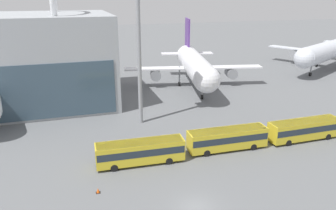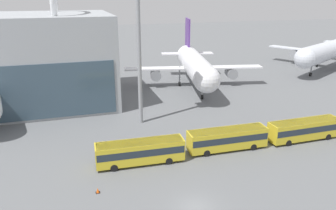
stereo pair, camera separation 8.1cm
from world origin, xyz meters
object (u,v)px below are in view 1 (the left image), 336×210
object	(u,v)px
shuttle_bus_0	(140,151)
shuttle_bus_2	(304,128)
floodlight_mast	(138,14)
traffic_cone_0	(98,190)
shuttle_bus_1	(227,138)
airliner_at_gate_far	(195,65)
airliner_parked_remote	(330,50)

from	to	relation	value
shuttle_bus_0	shuttle_bus_2	xyz separation A→B (m)	(26.97, -0.10, 0.00)
floodlight_mast	traffic_cone_0	size ratio (longest dim) A/B	46.87
shuttle_bus_2	traffic_cone_0	distance (m)	33.87
shuttle_bus_1	floodlight_mast	size ratio (longest dim) A/B	0.42
airliner_at_gate_far	shuttle_bus_0	distance (m)	40.82
airliner_parked_remote	floodlight_mast	bearing A→B (deg)	-6.10
airliner_at_gate_far	floodlight_mast	xyz separation A→B (m)	(-18.17, -19.49, 13.57)
airliner_parked_remote	shuttle_bus_2	world-z (taller)	airliner_parked_remote
shuttle_bus_0	shuttle_bus_2	size ratio (longest dim) A/B	1.01
airliner_parked_remote	shuttle_bus_2	size ratio (longest dim) A/B	3.11
shuttle_bus_1	shuttle_bus_2	world-z (taller)	same
floodlight_mast	airliner_at_gate_far	bearing A→B (deg)	47.02
airliner_at_gate_far	shuttle_bus_2	size ratio (longest dim) A/B	2.83
traffic_cone_0	floodlight_mast	bearing A→B (deg)	64.25
shuttle_bus_2	shuttle_bus_0	bearing A→B (deg)	179.42
airliner_at_gate_far	shuttle_bus_1	world-z (taller)	airliner_at_gate_far
shuttle_bus_0	floodlight_mast	world-z (taller)	floodlight_mast
floodlight_mast	shuttle_bus_2	bearing A→B (deg)	-32.58
shuttle_bus_0	floodlight_mast	bearing A→B (deg)	79.66
shuttle_bus_0	shuttle_bus_2	world-z (taller)	same
shuttle_bus_0	shuttle_bus_1	size ratio (longest dim) A/B	1.00
airliner_at_gate_far	shuttle_bus_1	distance (m)	35.27
shuttle_bus_1	shuttle_bus_2	distance (m)	13.49
airliner_at_gate_far	shuttle_bus_1	bearing A→B (deg)	-1.57
airliner_parked_remote	traffic_cone_0	world-z (taller)	airliner_parked_remote
airliner_parked_remote	floodlight_mast	size ratio (longest dim) A/B	1.29
traffic_cone_0	shuttle_bus_1	bearing A→B (deg)	16.25
airliner_parked_remote	floodlight_mast	xyz separation A→B (m)	(-65.24, -26.19, 13.29)
airliner_at_gate_far	shuttle_bus_2	xyz separation A→B (m)	(5.38, -34.54, -3.72)
shuttle_bus_0	shuttle_bus_2	distance (m)	26.97
shuttle_bus_1	airliner_parked_remote	bearing A→B (deg)	38.13
airliner_at_gate_far	floodlight_mast	world-z (taller)	floodlight_mast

